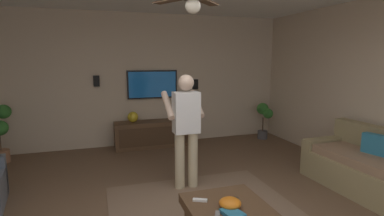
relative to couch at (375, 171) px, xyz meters
name	(u,v)px	position (x,y,z in m)	size (l,w,h in m)	color
wall_back_tv	(144,80)	(3.52, 2.62, 1.08)	(0.10, 6.45, 2.80)	#C6B299
couch	(375,171)	(0.00, 0.00, 0.00)	(1.93, 0.92, 0.87)	#93845B
media_console	(156,134)	(3.18, 2.45, -0.04)	(0.45, 1.70, 0.55)	#513823
tv	(152,84)	(3.42, 2.45, 0.99)	(0.05, 1.08, 0.61)	black
person_standing	(186,125)	(1.00, 2.42, 0.61)	(0.54, 0.54, 1.64)	#C6B793
potted_plant_short	(264,116)	(3.00, -0.07, 0.23)	(0.39, 0.31, 0.84)	#4C4C51
bowl	(230,203)	(-0.46, 2.41, 0.13)	(0.22, 0.22, 0.10)	orange
remote_white	(200,200)	(-0.24, 2.65, 0.09)	(0.15, 0.04, 0.02)	white
remote_black	(237,201)	(-0.38, 2.30, 0.09)	(0.15, 0.04, 0.02)	black
remote_grey	(217,216)	(-0.58, 2.60, 0.09)	(0.15, 0.04, 0.02)	slate
book	(233,213)	(-0.60, 2.45, 0.10)	(0.22, 0.16, 0.04)	teal
vase_round	(133,117)	(3.21, 2.91, 0.34)	(0.22, 0.22, 0.22)	gold
wall_speaker_left	(195,84)	(3.44, 1.47, 0.97)	(0.06, 0.12, 0.22)	black
wall_speaker_right	(96,81)	(3.44, 3.59, 1.09)	(0.06, 0.12, 0.22)	black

